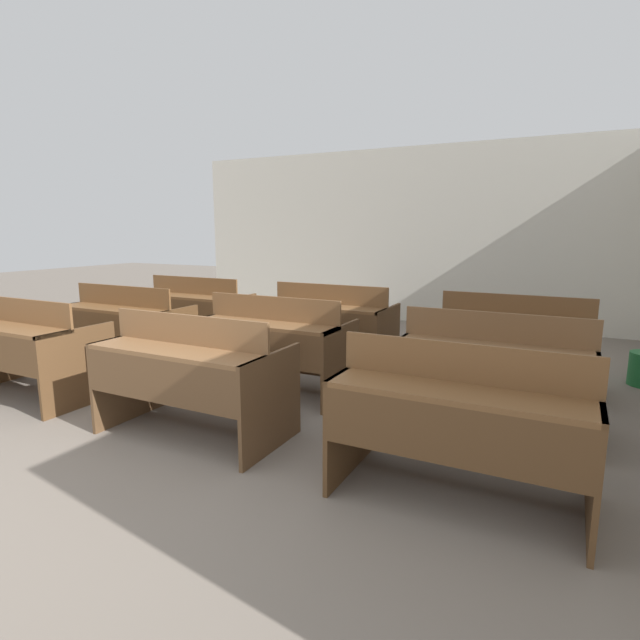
% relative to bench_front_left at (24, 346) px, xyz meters
% --- Properties ---
extents(wall_back, '(7.23, 0.06, 2.72)m').
position_rel_bench_front_left_xyz_m(wall_back, '(1.63, 5.17, 0.90)').
color(wall_back, beige).
rests_on(wall_back, ground_plane).
extents(bench_front_left, '(1.32, 0.72, 0.88)m').
position_rel_bench_front_left_xyz_m(bench_front_left, '(0.00, 0.00, 0.00)').
color(bench_front_left, brown).
rests_on(bench_front_left, ground_plane).
extents(bench_front_center, '(1.32, 0.72, 0.88)m').
position_rel_bench_front_left_xyz_m(bench_front_center, '(1.86, 0.01, 0.00)').
color(bench_front_center, brown).
rests_on(bench_front_center, ground_plane).
extents(bench_front_right, '(1.32, 0.72, 0.88)m').
position_rel_bench_front_left_xyz_m(bench_front_right, '(3.74, -0.01, 0.00)').
color(bench_front_right, '#55381F').
rests_on(bench_front_right, ground_plane).
extents(bench_second_left, '(1.32, 0.72, 0.88)m').
position_rel_bench_front_left_xyz_m(bench_second_left, '(0.00, 1.10, 0.00)').
color(bench_second_left, '#52351C').
rests_on(bench_second_left, ground_plane).
extents(bench_second_center, '(1.32, 0.72, 0.88)m').
position_rel_bench_front_left_xyz_m(bench_second_center, '(1.87, 1.10, 0.00)').
color(bench_second_center, brown).
rests_on(bench_second_center, ground_plane).
extents(bench_second_right, '(1.32, 0.72, 0.88)m').
position_rel_bench_front_left_xyz_m(bench_second_right, '(3.76, 1.09, 0.00)').
color(bench_second_right, brown).
rests_on(bench_second_right, ground_plane).
extents(bench_third_left, '(1.32, 0.72, 0.88)m').
position_rel_bench_front_left_xyz_m(bench_third_left, '(0.01, 2.19, 0.00)').
color(bench_third_left, '#53371E').
rests_on(bench_third_left, ground_plane).
extents(bench_third_center, '(1.32, 0.72, 0.88)m').
position_rel_bench_front_left_xyz_m(bench_third_center, '(1.90, 2.21, 0.00)').
color(bench_third_center, brown).
rests_on(bench_third_center, ground_plane).
extents(bench_third_right, '(1.32, 0.72, 0.88)m').
position_rel_bench_front_left_xyz_m(bench_third_right, '(3.77, 2.21, 0.00)').
color(bench_third_right, brown).
rests_on(bench_third_right, ground_plane).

